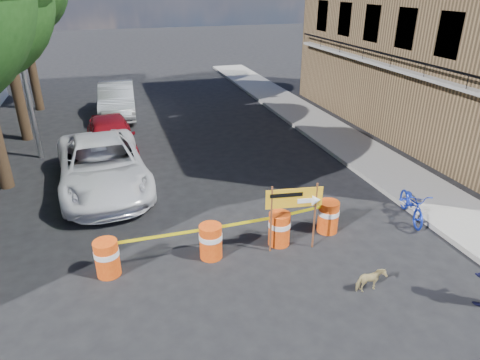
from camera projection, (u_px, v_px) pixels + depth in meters
ground at (270, 273)px, 10.17m from camera, size 120.00×120.00×0.00m
sidewalk_east at (362, 153)px, 16.99m from camera, size 2.40×40.00×0.15m
streetlamp at (19, 41)px, 14.96m from camera, size 1.25×0.18×8.00m
barrel_far_left at (107, 257)px, 9.92m from camera, size 0.58×0.58×0.90m
barrel_mid_left at (211, 241)px, 10.56m from camera, size 0.58×0.58×0.90m
barrel_mid_right at (279, 228)px, 11.10m from camera, size 0.58×0.58×0.90m
barrel_far_right at (328, 216)px, 11.67m from camera, size 0.58×0.58×0.90m
detour_sign at (301, 202)px, 10.52m from camera, size 1.42×0.36×1.84m
bicycle at (415, 190)px, 12.10m from camera, size 0.91×1.11×1.82m
dog at (371, 281)px, 9.46m from camera, size 0.68×0.34×0.55m
suv_white at (102, 165)px, 14.01m from camera, size 3.13×6.04×1.63m
sedan_red at (111, 137)px, 16.75m from camera, size 1.99×4.54×1.52m
sedan_silver at (117, 100)px, 21.76m from camera, size 1.97×5.02×1.63m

